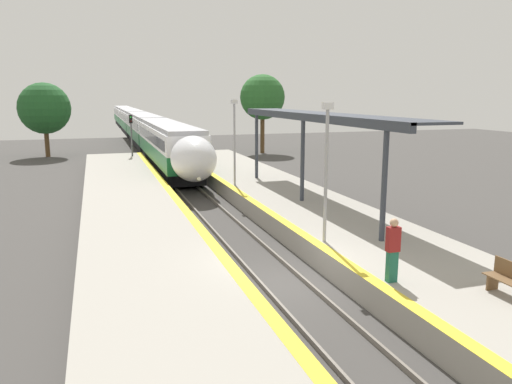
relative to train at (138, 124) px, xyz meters
name	(u,v)px	position (x,y,z in m)	size (l,w,h in m)	color
ground_plane	(282,284)	(0.00, -53.95, -2.19)	(120.00, 120.00, 0.00)	#423F3D
rail_left	(261,284)	(-0.72, -53.95, -2.11)	(0.08, 90.00, 0.15)	slate
rail_right	(303,279)	(0.72, -53.95, -2.11)	(0.08, 90.00, 0.15)	slate
train	(138,124)	(0.00, 0.00, 0.00)	(2.81, 82.14, 3.81)	black
platform_right	(394,259)	(4.11, -53.95, -1.76)	(5.09, 64.00, 0.86)	#9E998E
platform_left	(160,285)	(-3.91, -53.95, -1.76)	(4.70, 64.00, 0.86)	#9E998E
platform_bench	(511,280)	(4.51, -58.62, -0.87)	(0.44, 1.43, 0.89)	brown
person_waiting	(393,249)	(2.18, -56.74, -0.38)	(0.36, 0.24, 1.82)	#1E604C
railway_signal	(131,135)	(-2.51, -24.26, 0.46)	(0.28, 0.28, 4.33)	#59595E
lamppost_near	(326,163)	(2.10, -52.61, 1.49)	(0.36, 0.20, 4.89)	#9E9EA3
lamppost_mid	(234,136)	(2.10, -40.66, 1.49)	(0.36, 0.20, 4.89)	#9E9EA3
station_canopy	(314,119)	(4.67, -45.88, 2.67)	(2.02, 17.55, 4.29)	#333842
background_tree_left	(44,108)	(-10.01, -15.13, 2.52)	(4.96, 4.96, 7.20)	brown
background_tree_right	(262,97)	(11.23, -18.55, 3.56)	(4.64, 4.64, 8.10)	brown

